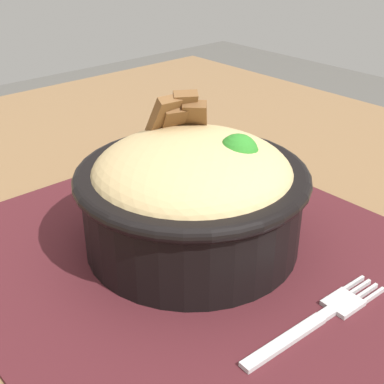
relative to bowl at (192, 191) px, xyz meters
The scene contains 4 objects.
table 0.12m from the bowl, 11.49° to the right, with size 1.09×0.93×0.71m.
placemat 0.06m from the bowl, 22.81° to the right, with size 0.41×0.35×0.00m, color #47191E.
bowl is the anchor object (origin of this frame).
fork 0.14m from the bowl, ahead, with size 0.02×0.14×0.00m.
Camera 1 is at (0.26, -0.25, 0.96)m, focal length 48.75 mm.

